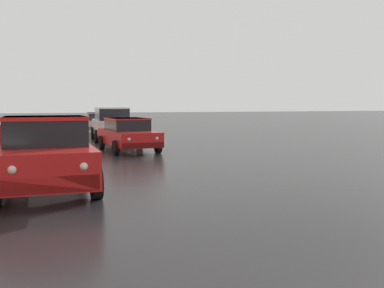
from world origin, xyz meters
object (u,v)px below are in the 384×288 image
pickup_truck_red_approaching_near_lane (45,153)px  sedan_red_parked_kerbside_close (128,134)px  suv_white_parked_kerbside_mid (112,123)px  sedan_silver_parked_far_down_block (99,122)px

pickup_truck_red_approaching_near_lane → sedan_red_parked_kerbside_close: pickup_truck_red_approaching_near_lane is taller
sedan_red_parked_kerbside_close → suv_white_parked_kerbside_mid: size_ratio=0.99×
pickup_truck_red_approaching_near_lane → sedan_silver_parked_far_down_block: (4.28, 20.74, -0.13)m
sedan_red_parked_kerbside_close → sedan_silver_parked_far_down_block: same height
sedan_red_parked_kerbside_close → suv_white_parked_kerbside_mid: bearing=87.0°
pickup_truck_red_approaching_near_lane → sedan_red_parked_kerbside_close: size_ratio=1.21×
suv_white_parked_kerbside_mid → sedan_silver_parked_far_down_block: bearing=87.2°
sedan_red_parked_kerbside_close → sedan_silver_parked_far_down_block: (0.64, 12.80, -0.00)m
sedan_silver_parked_far_down_block → pickup_truck_red_approaching_near_lane: bearing=-101.7°
suv_white_parked_kerbside_mid → sedan_silver_parked_far_down_block: (0.34, 6.98, -0.24)m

